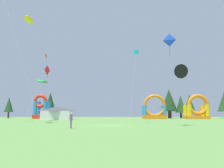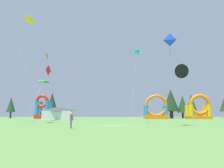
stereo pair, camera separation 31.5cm
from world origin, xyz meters
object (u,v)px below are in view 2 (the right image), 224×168
Objects in this scene: kite_orange_diamond at (47,57)px; kite_cyan_box at (137,52)px; inflatable_blue_arch at (199,110)px; kite_black_delta at (180,71)px; person_far_side at (71,119)px; inflatable_yellow_castle at (156,111)px; kite_red_diamond at (49,71)px; kite_yellow_parafoil at (30,20)px; festival_tent at (58,113)px; kite_green_parafoil at (44,82)px; kite_blue_diamond at (170,41)px; inflatable_orange_dome at (43,110)px.

kite_cyan_box is at bearing -4.59° from kite_orange_diamond.
inflatable_blue_arch is (36.49, 23.07, -9.87)m from kite_orange_diamond.
kite_black_delta is 4.81× the size of person_far_side.
person_far_side is 42.86m from inflatable_yellow_castle.
kite_black_delta is 36.69m from inflatable_blue_arch.
kite_cyan_box is 1.29× the size of kite_red_diamond.
kite_orange_diamond is (1.99, 4.22, -5.69)m from kite_yellow_parafoil.
festival_tent is at bearing 133.36° from kite_cyan_box.
kite_black_delta is 1.22× the size of festival_tent.
kite_green_parafoil is 1.36× the size of inflatable_yellow_castle.
kite_blue_diamond is 1.79× the size of inflatable_orange_dome.
kite_orange_diamond is 1.91× the size of inflatable_yellow_castle.
kite_red_diamond is 1.52× the size of inflatable_yellow_castle.
inflatable_orange_dome is (-30.24, 35.86, -5.30)m from kite_black_delta.
kite_cyan_box is at bearing -46.64° from festival_tent.
inflatable_yellow_castle is (7.37, 24.52, -10.68)m from kite_cyan_box.
kite_yellow_parafoil is at bearing 12.39° from person_far_side.
kite_cyan_box is 32.88m from inflatable_blue_arch.
kite_green_parafoil is 42.48m from inflatable_blue_arch.
kite_black_delta reaches higher than inflatable_yellow_castle.
kite_red_diamond is at bearing 148.43° from kite_blue_diamond.
kite_red_diamond is (-19.99, 12.28, -2.16)m from kite_blue_diamond.
kite_red_diamond is 1.40× the size of festival_tent.
person_far_side is at bearing -164.09° from kite_blue_diamond.
kite_yellow_parafoil is at bearing -144.66° from inflatable_blue_arch.
kite_yellow_parafoil reaches higher than kite_blue_diamond.
kite_black_delta reaches higher than person_far_side.
inflatable_yellow_castle is 0.98× the size of inflatable_orange_dome.
kite_yellow_parafoil is 9.90× the size of person_far_side.
kite_black_delta is 0.98× the size of kite_green_parafoil.
kite_black_delta is at bearing -94.77° from person_far_side.
kite_red_diamond is at bearing 55.45° from kite_yellow_parafoil.
festival_tent is at bearing 84.55° from kite_green_parafoil.
kite_orange_diamond is at bearing -1.04° from person_far_side.
inflatable_blue_arch is at bearing 6.45° from festival_tent.
kite_red_diamond is at bearing -67.76° from kite_green_parafoil.
kite_black_delta is 38.47m from festival_tent.
inflatable_blue_arch is 38.58m from festival_tent.
kite_yellow_parafoil is 28.22m from festival_tent.
festival_tent is (5.92, -6.70, -0.92)m from inflatable_orange_dome.
kite_blue_diamond is 37.22m from inflatable_yellow_castle.
inflatable_blue_arch is (19.33, 24.45, -10.47)m from kite_cyan_box.
kite_yellow_parafoil is at bearing -115.26° from kite_orange_diamond.
inflatable_orange_dome is at bearing 176.93° from inflatable_blue_arch.
inflatable_yellow_castle is at bearing 9.48° from festival_tent.
kite_yellow_parafoil is 2.50× the size of festival_tent.
inflatable_blue_arch is at bearing 32.31° from kite_orange_diamond.
inflatable_blue_arch is 11.96m from inflatable_yellow_castle.
kite_orange_diamond is at bearing 175.41° from kite_cyan_box.
kite_black_delta is 25.18m from kite_orange_diamond.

